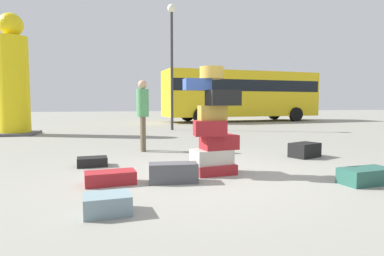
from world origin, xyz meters
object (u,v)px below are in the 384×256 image
(suitcase_slate_behind_tower, at_px, (107,204))
(yellow_dummy_statue, at_px, (13,81))
(suitcase_maroon_foreground_near, at_px, (110,178))
(suitcase_black_foreground_far, at_px, (92,162))
(suitcase_teal_upright_blue, at_px, (366,176))
(parked_bus, at_px, (242,93))
(suitcase_charcoal_right_side, at_px, (173,173))
(person_bearded_onlooker, at_px, (143,109))
(lamp_post, at_px, (172,47))
(suitcase_black_left_side, at_px, (305,150))
(suitcase_tower, at_px, (213,129))

(suitcase_slate_behind_tower, xyz_separation_m, yellow_dummy_statue, (-3.64, 9.67, 1.89))
(suitcase_maroon_foreground_near, relative_size, suitcase_black_foreground_far, 1.33)
(suitcase_teal_upright_blue, bearing_deg, parked_bus, 67.79)
(parked_bus, bearing_deg, suitcase_maroon_foreground_near, -123.76)
(suitcase_charcoal_right_side, relative_size, yellow_dummy_statue, 0.16)
(person_bearded_onlooker, distance_m, parked_bus, 13.64)
(suitcase_charcoal_right_side, distance_m, yellow_dummy_statue, 9.79)
(suitcase_black_foreground_far, relative_size, suitcase_charcoal_right_side, 0.75)
(suitcase_charcoal_right_side, relative_size, lamp_post, 0.13)
(suitcase_teal_upright_blue, bearing_deg, suitcase_black_foreground_far, 143.44)
(yellow_dummy_statue, bearing_deg, suitcase_black_foreground_far, -64.56)
(suitcase_black_left_side, xyz_separation_m, suitcase_teal_upright_blue, (-0.43, -2.32, -0.04))
(lamp_post, bearing_deg, suitcase_slate_behind_tower, -103.11)
(suitcase_maroon_foreground_near, distance_m, parked_bus, 16.85)
(suitcase_slate_behind_tower, height_order, person_bearded_onlooker, person_bearded_onlooker)
(suitcase_maroon_foreground_near, relative_size, parked_bus, 0.07)
(suitcase_maroon_foreground_near, xyz_separation_m, suitcase_charcoal_right_side, (0.93, -0.10, 0.05))
(suitcase_black_left_side, xyz_separation_m, suitcase_slate_behind_tower, (-4.15, -2.80, -0.05))
(suitcase_slate_behind_tower, distance_m, parked_bus, 18.00)
(person_bearded_onlooker, relative_size, yellow_dummy_statue, 0.39)
(suitcase_teal_upright_blue, bearing_deg, suitcase_charcoal_right_side, 158.33)
(person_bearded_onlooker, bearing_deg, suitcase_tower, 17.83)
(suitcase_charcoal_right_side, height_order, person_bearded_onlooker, person_bearded_onlooker)
(suitcase_teal_upright_blue, relative_size, lamp_post, 0.14)
(suitcase_maroon_foreground_near, xyz_separation_m, parked_bus, (7.90, 14.79, 1.74))
(person_bearded_onlooker, xyz_separation_m, lamp_post, (1.72, 5.98, 2.55))
(suitcase_slate_behind_tower, bearing_deg, suitcase_charcoal_right_side, 46.92)
(suitcase_black_foreground_far, relative_size, parked_bus, 0.05)
(suitcase_black_foreground_far, bearing_deg, suitcase_black_left_side, -5.15)
(suitcase_maroon_foreground_near, distance_m, lamp_post, 10.13)
(suitcase_maroon_foreground_near, relative_size, yellow_dummy_statue, 0.16)
(lamp_post, bearing_deg, suitcase_tower, -94.88)
(suitcase_black_left_side, xyz_separation_m, lamp_post, (-1.71, 7.69, 3.44))
(suitcase_maroon_foreground_near, distance_m, suitcase_charcoal_right_side, 0.94)
(suitcase_slate_behind_tower, xyz_separation_m, suitcase_teal_upright_blue, (3.73, 0.48, 0.01))
(suitcase_tower, height_order, suitcase_black_left_side, suitcase_tower)
(suitcase_black_foreground_far, bearing_deg, suitcase_tower, -35.23)
(yellow_dummy_statue, xyz_separation_m, parked_bus, (11.54, 6.42, -0.16))
(suitcase_tower, height_order, suitcase_maroon_foreground_near, suitcase_tower)
(suitcase_charcoal_right_side, bearing_deg, suitcase_slate_behind_tower, -123.10)
(suitcase_tower, distance_m, person_bearded_onlooker, 3.07)
(suitcase_teal_upright_blue, xyz_separation_m, suitcase_charcoal_right_side, (-2.79, 0.72, 0.03))
(suitcase_charcoal_right_side, bearing_deg, suitcase_black_foreground_far, 134.09)
(suitcase_tower, distance_m, lamp_post, 9.36)
(suitcase_black_left_side, relative_size, parked_bus, 0.06)
(suitcase_slate_behind_tower, distance_m, lamp_post, 11.32)
(suitcase_tower, xyz_separation_m, person_bearded_onlooker, (-0.96, 2.90, 0.29))
(person_bearded_onlooker, bearing_deg, suitcase_slate_behind_tower, -9.62)
(suitcase_black_left_side, distance_m, yellow_dummy_statue, 10.55)
(suitcase_teal_upright_blue, xyz_separation_m, suitcase_maroon_foreground_near, (-3.72, 0.82, -0.02))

